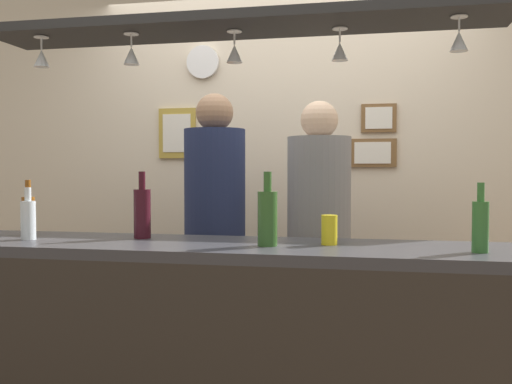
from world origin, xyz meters
The scene contains 20 objects.
back_wall centered at (0.00, 1.10, 1.30)m, with size 4.40×0.06×2.60m, color beige.
bar_counter centered at (0.00, -0.51, 0.70)m, with size 2.70×0.55×1.04m.
overhead_glass_rack centered at (0.00, -0.30, 1.95)m, with size 2.20×0.36×0.04m, color black.
hanging_wineglass_far_left centered at (-0.87, -0.36, 1.84)m, with size 0.07×0.07×0.13m.
hanging_wineglass_left centered at (-0.46, -0.34, 1.84)m, with size 0.07×0.07×0.13m.
hanging_wineglass_center_left centered at (-0.01, -0.29, 1.84)m, with size 0.07×0.07×0.13m.
hanging_wineglass_center centered at (0.43, -0.25, 1.84)m, with size 0.07×0.07×0.13m.
hanging_wineglass_center_right centered at (0.88, -0.34, 1.84)m, with size 0.07×0.07×0.13m.
person_left_navy_shirt centered at (-0.30, 0.41, 1.07)m, with size 0.34×0.34×1.77m.
person_right_grey_shirt centered at (0.28, 0.41, 1.04)m, with size 0.34×0.34×1.72m.
bottle_soda_clear centered at (-0.92, -0.40, 1.13)m, with size 0.06×0.06×0.23m.
bottle_beer_amber_tall centered at (-1.03, -0.23, 1.14)m, with size 0.06×0.06×0.26m.
bottle_beer_green_import centered at (0.95, -0.42, 1.14)m, with size 0.06×0.06×0.26m.
bottle_wine_dark_red centered at (-0.45, -0.25, 1.16)m, with size 0.08×0.08×0.30m.
bottle_champagne_green centered at (0.15, -0.39, 1.16)m, with size 0.08×0.08×0.30m.
drink_can centered at (0.39, -0.31, 1.10)m, with size 0.07×0.07×0.12m, color yellow.
picture_frame_lower_pair centered at (0.56, 1.06, 1.46)m, with size 0.30×0.02×0.18m.
picture_frame_caricature centered at (-0.75, 1.06, 1.60)m, with size 0.26×0.02×0.34m.
picture_frame_upper_small centered at (0.60, 1.06, 1.68)m, with size 0.22×0.02×0.18m.
wall_clock centered at (-0.56, 1.05, 2.07)m, with size 0.22×0.22×0.03m, color white.
Camera 1 is at (0.56, -2.62, 1.34)m, focal length 39.58 mm.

